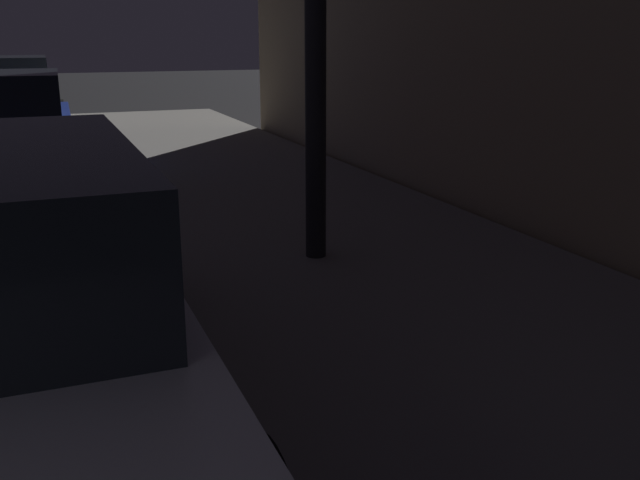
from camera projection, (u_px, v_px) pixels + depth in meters
car_silver at (8, 93)px, 14.50m from camera, size 2.04×4.27×1.43m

